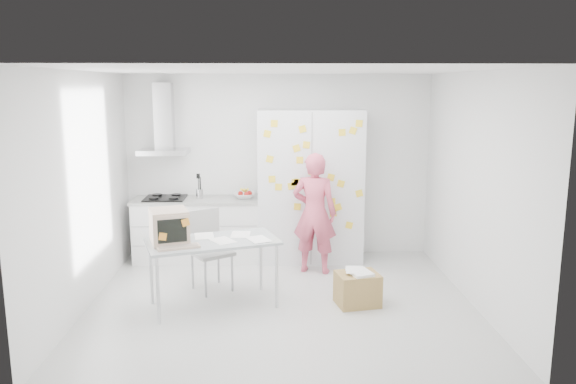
{
  "coord_description": "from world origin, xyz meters",
  "views": [
    {
      "loc": [
        -0.1,
        -6.31,
        2.54
      ],
      "look_at": [
        0.1,
        0.61,
        1.22
      ],
      "focal_mm": 35.0,
      "sensor_mm": 36.0,
      "label": 1
    }
  ],
  "objects_px": {
    "person": "(314,213)",
    "cardboard_box": "(358,288)",
    "chair": "(209,245)",
    "desk": "(185,234)"
  },
  "relations": [
    {
      "from": "chair",
      "to": "person",
      "type": "bearing_deg",
      "value": -9.36
    },
    {
      "from": "desk",
      "to": "chair",
      "type": "relative_size",
      "value": 1.62
    },
    {
      "from": "chair",
      "to": "cardboard_box",
      "type": "relative_size",
      "value": 1.84
    },
    {
      "from": "person",
      "to": "chair",
      "type": "height_order",
      "value": "person"
    },
    {
      "from": "person",
      "to": "cardboard_box",
      "type": "relative_size",
      "value": 3.04
    },
    {
      "from": "desk",
      "to": "chair",
      "type": "bearing_deg",
      "value": 55.79
    },
    {
      "from": "desk",
      "to": "person",
      "type": "bearing_deg",
      "value": 20.12
    },
    {
      "from": "person",
      "to": "desk",
      "type": "relative_size",
      "value": 1.02
    },
    {
      "from": "chair",
      "to": "cardboard_box",
      "type": "distance_m",
      "value": 1.93
    },
    {
      "from": "chair",
      "to": "cardboard_box",
      "type": "xyz_separation_m",
      "value": [
        1.8,
        -0.61,
        -0.37
      ]
    }
  ]
}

